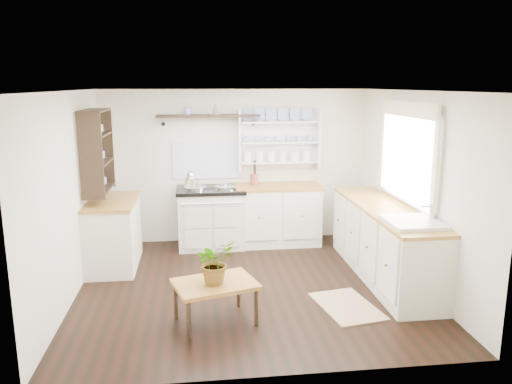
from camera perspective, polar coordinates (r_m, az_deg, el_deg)
The scene contains 19 objects.
floor at distance 6.09m, azimuth -0.77°, elevation -10.70°, with size 4.00×3.80×0.01m, color black.
wall_back at distance 7.60m, azimuth -2.35°, elevation 2.97°, with size 4.00×0.02×2.30m, color beige.
wall_right at distance 6.27m, azimuth 17.68°, elevation 0.41°, with size 0.02×3.80×2.30m, color beige.
wall_left at distance 5.87m, azimuth -20.59°, elevation -0.57°, with size 0.02×3.80×2.30m, color beige.
ceiling at distance 5.61m, azimuth -0.84°, elevation 11.49°, with size 4.00×3.80×0.01m, color white.
window at distance 6.32m, azimuth 16.94°, elevation 4.36°, with size 0.08×1.55×1.22m.
aga_cooker at distance 7.40m, azimuth -5.14°, elevation -2.86°, with size 0.99×0.69×0.92m.
back_cabinets at distance 7.52m, azimuth 2.44°, elevation -2.50°, with size 1.27×0.63×0.90m.
right_cabinets at distance 6.41m, azimuth 14.47°, elevation -5.51°, with size 0.62×2.43×0.90m.
belfast_sink at distance 5.66m, azimuth 17.40°, elevation -4.47°, with size 0.55×0.60×0.45m.
left_cabinets at distance 6.84m, azimuth -15.98°, elevation -4.49°, with size 0.62×1.13×0.90m.
plate_rack at distance 7.59m, azimuth 2.57°, elevation 6.05°, with size 1.20×0.22×0.90m.
high_shelf at distance 7.37m, azimuth -5.46°, elevation 8.58°, with size 1.50×0.29×0.16m.
left_shelving at distance 6.64m, azimuth -17.73°, elevation 4.55°, with size 0.28×0.80×1.05m, color black.
kettle at distance 7.15m, azimuth -7.45°, elevation 1.43°, with size 0.19×0.19×0.23m, color silver, non-canonical shape.
utensil_crock at distance 7.44m, azimuth -0.20°, elevation 1.47°, with size 0.13×0.13×0.15m, color brown.
center_table at distance 5.10m, azimuth -4.69°, elevation -10.72°, with size 0.92×0.77×0.43m.
potted_plant at distance 5.01m, azimuth -4.74°, elevation -7.95°, with size 0.39×0.34×0.43m, color #3F7233.
floor_rug at distance 5.65m, azimuth 10.34°, elevation -12.71°, with size 0.55×0.85×0.02m, color #977358.
Camera 1 is at (-0.60, -5.57, 2.37)m, focal length 35.00 mm.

